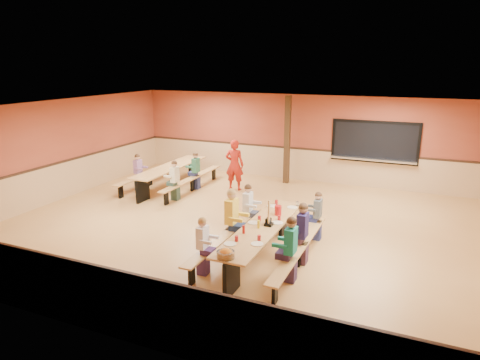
% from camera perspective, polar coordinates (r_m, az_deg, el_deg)
% --- Properties ---
extents(ground, '(12.00, 12.00, 0.00)m').
position_cam_1_polar(ground, '(11.02, 0.22, -6.17)').
color(ground, '#A4733E').
rests_on(ground, ground).
extents(room_envelope, '(12.04, 10.04, 3.02)m').
position_cam_1_polar(room_envelope, '(10.78, 0.22, -2.76)').
color(room_envelope, brown).
rests_on(room_envelope, ground).
extents(kitchen_pass_through, '(2.78, 0.28, 1.38)m').
position_cam_1_polar(kitchen_pass_through, '(14.67, 17.50, 4.64)').
color(kitchen_pass_through, black).
rests_on(kitchen_pass_through, ground).
extents(structural_post, '(0.18, 0.18, 3.00)m').
position_cam_1_polar(structural_post, '(14.67, 6.31, 5.30)').
color(structural_post, '#2F1E0F').
rests_on(structural_post, ground).
extents(cafeteria_table_main, '(1.91, 3.70, 0.74)m').
position_cam_1_polar(cafeteria_table_main, '(9.09, 2.95, -7.44)').
color(cafeteria_table_main, '#B58448').
rests_on(cafeteria_table_main, ground).
extents(cafeteria_table_second, '(1.91, 3.70, 0.74)m').
position_cam_1_polar(cafeteria_table_second, '(14.35, -9.28, 0.98)').
color(cafeteria_table_second, '#B58448').
rests_on(cafeteria_table_second, ground).
extents(seated_child_white_left, '(0.35, 0.29, 1.17)m').
position_cam_1_polar(seated_child_white_left, '(8.47, -4.98, -8.82)').
color(seated_child_white_left, white).
rests_on(seated_child_white_left, ground).
extents(seated_adult_yellow, '(0.44, 0.36, 1.36)m').
position_cam_1_polar(seated_adult_yellow, '(9.56, -1.12, -5.25)').
color(seated_adult_yellow, yellow).
rests_on(seated_adult_yellow, ground).
extents(seated_child_grey_left, '(0.37, 0.30, 1.22)m').
position_cam_1_polar(seated_child_grey_left, '(10.40, 1.05, -3.93)').
color(seated_child_grey_left, white).
rests_on(seated_child_grey_left, ground).
extents(seated_child_teal_right, '(0.40, 0.33, 1.28)m').
position_cam_1_polar(seated_child_teal_right, '(8.22, 6.75, -9.24)').
color(seated_child_teal_right, '#188276').
rests_on(seated_child_teal_right, ground).
extents(seated_child_navy_right, '(0.41, 0.34, 1.29)m').
position_cam_1_polar(seated_child_navy_right, '(8.95, 8.29, -7.13)').
color(seated_child_navy_right, '#211A4F').
rests_on(seated_child_navy_right, ground).
extents(seated_child_char_right, '(0.34, 0.28, 1.15)m').
position_cam_1_polar(seated_child_char_right, '(10.19, 10.28, -4.79)').
color(seated_child_char_right, '#4A5255').
rests_on(seated_child_char_right, ground).
extents(seated_child_purple_sec, '(0.36, 0.29, 1.19)m').
position_cam_1_polar(seated_child_purple_sec, '(14.30, -13.42, 0.98)').
color(seated_child_purple_sec, '#875B88').
rests_on(seated_child_purple_sec, ground).
extents(seated_child_green_sec, '(0.37, 0.30, 1.21)m').
position_cam_1_polar(seated_child_green_sec, '(14.13, -5.90, 1.20)').
color(seated_child_green_sec, '#307155').
rests_on(seated_child_green_sec, ground).
extents(seated_child_tan_sec, '(0.37, 0.30, 1.21)m').
position_cam_1_polar(seated_child_tan_sec, '(13.05, -8.66, -0.09)').
color(seated_child_tan_sec, beige).
rests_on(seated_child_tan_sec, ground).
extents(standing_woman, '(0.66, 0.49, 1.67)m').
position_cam_1_polar(standing_woman, '(13.91, -0.74, 2.03)').
color(standing_woman, '#A21C12').
rests_on(standing_woman, ground).
extents(punch_pitcher, '(0.16, 0.16, 0.22)m').
position_cam_1_polar(punch_pitcher, '(9.64, 5.09, -4.06)').
color(punch_pitcher, '#B01719').
rests_on(punch_pitcher, cafeteria_table_main).
extents(chip_bowl, '(0.32, 0.32, 0.15)m').
position_cam_1_polar(chip_bowl, '(7.61, -1.93, -9.79)').
color(chip_bowl, orange).
rests_on(chip_bowl, cafeteria_table_main).
extents(napkin_dispenser, '(0.10, 0.14, 0.13)m').
position_cam_1_polar(napkin_dispenser, '(9.10, 3.80, -5.52)').
color(napkin_dispenser, black).
rests_on(napkin_dispenser, cafeteria_table_main).
extents(condiment_mustard, '(0.06, 0.06, 0.17)m').
position_cam_1_polar(condiment_mustard, '(8.88, 2.49, -5.91)').
color(condiment_mustard, yellow).
rests_on(condiment_mustard, cafeteria_table_main).
extents(condiment_ketchup, '(0.06, 0.06, 0.17)m').
position_cam_1_polar(condiment_ketchup, '(8.61, 0.49, -6.61)').
color(condiment_ketchup, '#B2140F').
rests_on(condiment_ketchup, cafeteria_table_main).
extents(table_paddle, '(0.16, 0.16, 0.56)m').
position_cam_1_polar(table_paddle, '(9.00, 3.87, -5.28)').
color(table_paddle, black).
rests_on(table_paddle, cafeteria_table_main).
extents(place_settings, '(0.65, 3.30, 0.11)m').
position_cam_1_polar(place_settings, '(8.99, 2.98, -5.85)').
color(place_settings, beige).
rests_on(place_settings, cafeteria_table_main).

